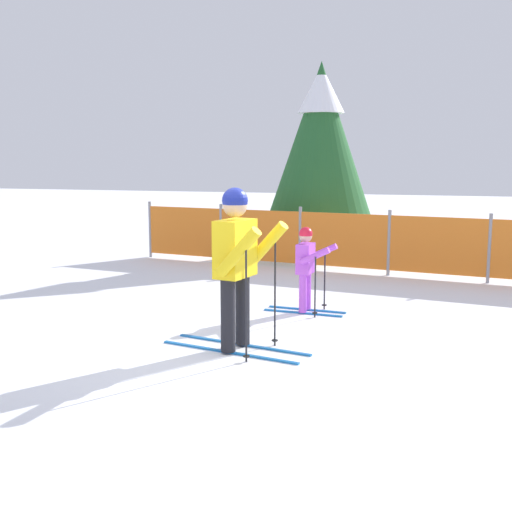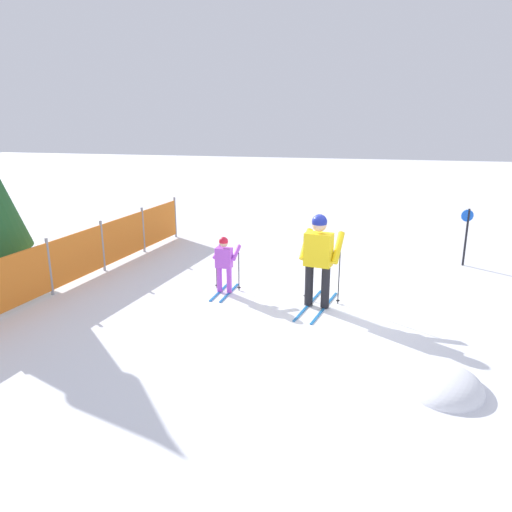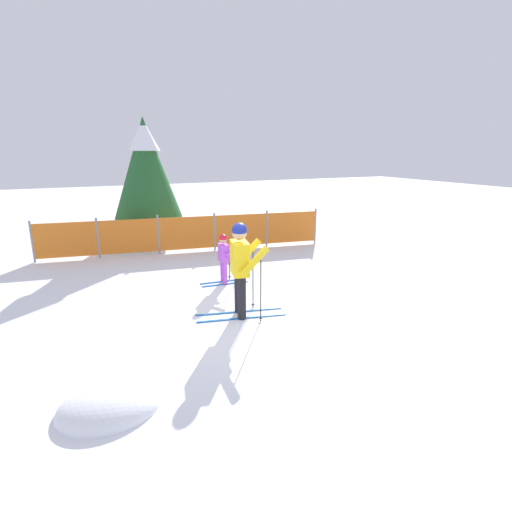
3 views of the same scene
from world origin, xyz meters
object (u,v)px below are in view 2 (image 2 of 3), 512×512
at_px(skier_child, 224,260).
at_px(trail_marker, 466,231).
at_px(skier_adult, 319,253).
at_px(safety_fence, 78,256).

xyz_separation_m(skier_child, trail_marker, (2.91, -5.04, 0.16)).
height_order(skier_adult, skier_child, skier_adult).
relative_size(skier_child, trail_marker, 0.85).
bearing_deg(trail_marker, safety_fence, 109.46).
bearing_deg(skier_adult, safety_fence, 97.82).
bearing_deg(trail_marker, skier_child, 120.05).
height_order(skier_child, trail_marker, trail_marker).
distance_m(skier_child, safety_fence, 3.21).
distance_m(skier_adult, trail_marker, 4.56).
bearing_deg(safety_fence, skier_child, -90.01).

